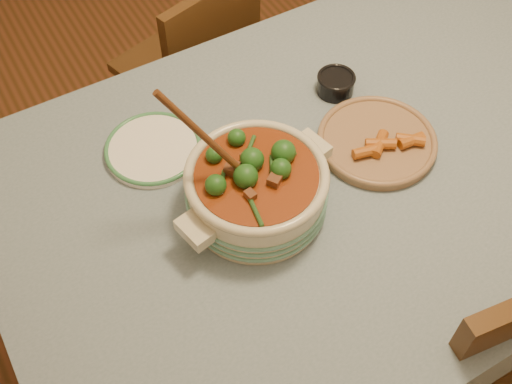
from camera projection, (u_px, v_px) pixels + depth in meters
floor at (325, 306)px, 2.10m from camera, size 4.50×4.50×0.00m
dining_table at (349, 183)px, 1.57m from camera, size 1.68×1.08×0.76m
stew_casserole at (256, 186)px, 1.35m from camera, size 0.39×0.35×0.36m
white_plate at (153, 149)px, 1.50m from camera, size 0.28×0.28×0.02m
condiment_bowl at (336, 83)px, 1.60m from camera, size 0.10×0.10×0.05m
fried_plate at (377, 140)px, 1.50m from camera, size 0.30×0.30×0.05m
chair_far at (197, 65)px, 2.13m from camera, size 0.45×0.45×0.79m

